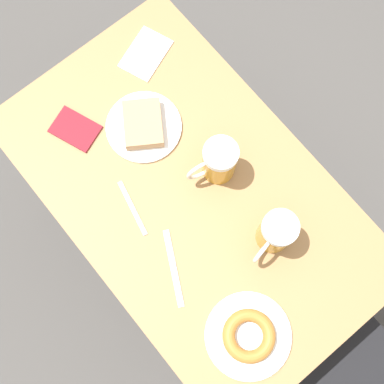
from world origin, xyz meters
The scene contains 10 objects.
ground_plane centered at (0.00, 0.00, 0.00)m, with size 8.00×8.00×0.00m, color #474442.
table centered at (0.00, 0.00, 0.69)m, with size 0.65×1.08×0.77m.
plate_with_cake centered at (-0.02, -0.23, 0.79)m, with size 0.21×0.21×0.05m.
plate_with_donut centered at (0.13, 0.37, 0.79)m, with size 0.22×0.22×0.04m.
beer_mug_left centered at (-0.09, 0.22, 0.84)m, with size 0.14×0.09×0.15m.
beer_mug_center centered at (-0.10, -0.01, 0.84)m, with size 0.14×0.09×0.15m.
napkin_folded centered at (-0.16, -0.40, 0.77)m, with size 0.17×0.15×0.00m.
fork centered at (0.15, -0.07, 0.77)m, with size 0.05×0.16×0.00m.
knife centered at (0.16, 0.12, 0.77)m, with size 0.11×0.19×0.00m.
passport_near_edge centered at (0.13, -0.35, 0.77)m, with size 0.13×0.15×0.01m.
Camera 1 is at (0.22, 0.26, 2.16)m, focal length 50.00 mm.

